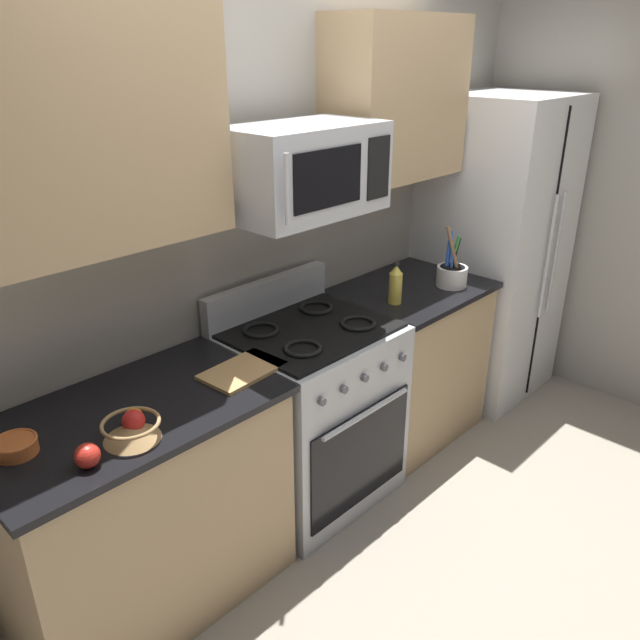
% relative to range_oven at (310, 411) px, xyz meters
% --- Properties ---
extents(ground_plane, '(16.00, 16.00, 0.00)m').
position_rel_range_oven_xyz_m(ground_plane, '(0.00, -0.65, -0.47)').
color(ground_plane, gray).
extents(wall_back, '(8.00, 0.10, 2.60)m').
position_rel_range_oven_xyz_m(wall_back, '(0.00, 0.39, 0.83)').
color(wall_back, '#9E998E').
rests_on(wall_back, ground).
extents(counter_left, '(1.11, 0.65, 0.91)m').
position_rel_range_oven_xyz_m(counter_left, '(-0.95, -0.00, -0.02)').
color(counter_left, tan).
rests_on(counter_left, ground).
extents(range_oven, '(0.76, 0.69, 1.09)m').
position_rel_range_oven_xyz_m(range_oven, '(0.00, 0.00, 0.00)').
color(range_oven, '#B2B5BA').
rests_on(range_oven, ground).
extents(counter_right, '(0.82, 0.65, 0.91)m').
position_rel_range_oven_xyz_m(counter_right, '(0.80, -0.00, -0.02)').
color(counter_right, tan).
rests_on(counter_right, ground).
extents(refrigerator, '(0.77, 0.76, 1.88)m').
position_rel_range_oven_xyz_m(refrigerator, '(1.62, -0.02, 0.47)').
color(refrigerator, silver).
rests_on(refrigerator, ground).
extents(wall_right, '(0.10, 8.00, 2.60)m').
position_rel_range_oven_xyz_m(wall_right, '(2.11, -0.65, 0.83)').
color(wall_right, '#9E998E').
rests_on(wall_right, ground).
extents(microwave, '(0.70, 0.44, 0.37)m').
position_rel_range_oven_xyz_m(microwave, '(-0.00, 0.03, 1.18)').
color(microwave, '#B2B5BA').
extents(upper_cabinets_left, '(1.10, 0.34, 0.79)m').
position_rel_range_oven_xyz_m(upper_cabinets_left, '(-0.95, 0.17, 1.41)').
color(upper_cabinets_left, tan).
extents(upper_cabinets_right, '(0.81, 0.34, 0.79)m').
position_rel_range_oven_xyz_m(upper_cabinets_right, '(0.81, 0.17, 1.41)').
color(upper_cabinets_right, tan).
extents(utensil_crock, '(0.17, 0.17, 0.34)m').
position_rel_range_oven_xyz_m(utensil_crock, '(0.97, -0.14, 0.50)').
color(utensil_crock, white).
rests_on(utensil_crock, counter_right).
extents(fruit_basket, '(0.20, 0.20, 0.10)m').
position_rel_range_oven_xyz_m(fruit_basket, '(-1.03, -0.17, 0.48)').
color(fruit_basket, '#9E7A4C').
rests_on(fruit_basket, counter_left).
extents(apple_loose, '(0.08, 0.08, 0.08)m').
position_rel_range_oven_xyz_m(apple_loose, '(-1.21, -0.21, 0.48)').
color(apple_loose, red).
rests_on(apple_loose, counter_left).
extents(cutting_board, '(0.35, 0.23, 0.02)m').
position_rel_range_oven_xyz_m(cutting_board, '(-0.47, -0.08, 0.45)').
color(cutting_board, tan).
rests_on(cutting_board, counter_left).
extents(bottle_oil, '(0.07, 0.07, 0.22)m').
position_rel_range_oven_xyz_m(bottle_oil, '(0.55, -0.07, 0.54)').
color(bottle_oil, gold).
rests_on(bottle_oil, counter_right).
extents(prep_bowl, '(0.14, 0.14, 0.05)m').
position_rel_range_oven_xyz_m(prep_bowl, '(-1.34, 0.03, 0.47)').
color(prep_bowl, '#D1662D').
rests_on(prep_bowl, counter_left).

